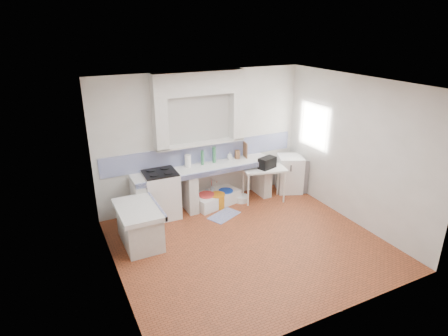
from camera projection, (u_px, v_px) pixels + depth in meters
name	position (u px, v px, depth m)	size (l,w,h in m)	color
floor	(249.00, 244.00, 6.69)	(4.50, 4.50, 0.00)	#964524
ceiling	(253.00, 84.00, 5.67)	(4.50, 4.50, 0.00)	silver
wall_back	(203.00, 139.00, 7.85)	(4.50, 4.50, 0.00)	silver
wall_front	(335.00, 226.00, 4.51)	(4.50, 4.50, 0.00)	silver
wall_left	(111.00, 197.00, 5.25)	(4.50, 4.50, 0.00)	silver
wall_right	(354.00, 151.00, 7.11)	(4.50, 4.50, 0.00)	silver
alcove_mass	(199.00, 83.00, 7.28)	(1.90, 0.25, 0.45)	silver
window_frame	(321.00, 125.00, 8.11)	(0.35, 0.86, 1.06)	#382311
lace_valance	(317.00, 108.00, 7.91)	(0.01, 0.84, 0.24)	white
counter_slab	(205.00, 169.00, 7.75)	(3.00, 0.60, 0.08)	white
counter_lip	(210.00, 173.00, 7.52)	(3.00, 0.04, 0.10)	navy
counter_pier_left	(139.00, 202.00, 7.34)	(0.20, 0.55, 0.82)	silver
counter_pier_mid	(189.00, 192.00, 7.77)	(0.20, 0.55, 0.82)	silver
counter_pier_right	(262.00, 177.00, 8.50)	(0.20, 0.55, 0.82)	silver
peninsula_top	(138.00, 210.00, 6.50)	(0.70, 1.10, 0.08)	white
peninsula_base	(140.00, 227.00, 6.62)	(0.60, 1.00, 0.62)	silver
peninsula_lip	(157.00, 206.00, 6.63)	(0.04, 1.10, 0.10)	navy
backsplash	(203.00, 153.00, 7.95)	(4.27, 0.03, 0.40)	navy
stove	(161.00, 195.00, 7.50)	(0.66, 0.63, 0.93)	white
sink	(216.00, 199.00, 8.12)	(1.01, 0.55, 0.24)	white
side_table	(264.00, 184.00, 8.21)	(0.90, 0.50, 0.04)	white
fridge	(290.00, 174.00, 8.66)	(0.54, 0.54, 0.84)	white
bucket_red	(206.00, 201.00, 7.96)	(0.33, 0.33, 0.31)	red
bucket_orange	(217.00, 200.00, 7.98)	(0.32, 0.32, 0.30)	orange
bucket_blue	(226.00, 196.00, 8.17)	(0.31, 0.31, 0.29)	#0E37B4
basin_white	(241.00, 198.00, 8.27)	(0.32, 0.32, 0.12)	white
water_bottle_a	(207.00, 196.00, 8.17)	(0.08, 0.08, 0.31)	silver
water_bottle_b	(212.00, 195.00, 8.23)	(0.08, 0.08, 0.31)	silver
black_bag	(267.00, 163.00, 8.04)	(0.38, 0.22, 0.24)	black
green_bottle_a	(202.00, 158.00, 7.80)	(0.07, 0.07, 0.30)	#327449
green_bottle_b	(214.00, 155.00, 7.92)	(0.07, 0.07, 0.34)	#327449
knife_block	(237.00, 154.00, 8.17)	(0.10, 0.08, 0.19)	brown
cutting_board	(245.00, 150.00, 8.23)	(0.02, 0.25, 0.33)	brown
paper_towel	(188.00, 161.00, 7.69)	(0.13, 0.13, 0.26)	white
soap_bottle	(230.00, 156.00, 8.10)	(0.08, 0.08, 0.18)	white
rug	(224.00, 215.00, 7.66)	(0.65, 0.37, 0.01)	#3B4498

